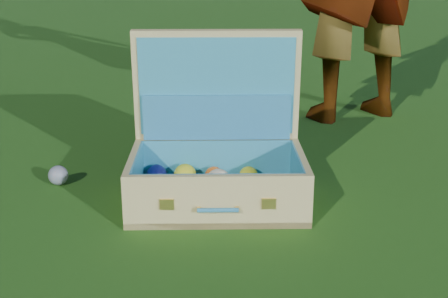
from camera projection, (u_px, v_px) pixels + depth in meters
The scene contains 3 objects.
ground at pixel (217, 190), 1.97m from camera, with size 60.00×60.00×0.00m, color #215114.
stray_ball at pixel (58, 175), 2.01m from camera, with size 0.06×0.06×0.06m, color teal.
suitcase at pixel (216, 154), 1.87m from camera, with size 0.60×0.51×0.50m.
Camera 1 is at (0.55, -1.75, 0.73)m, focal length 50.00 mm.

